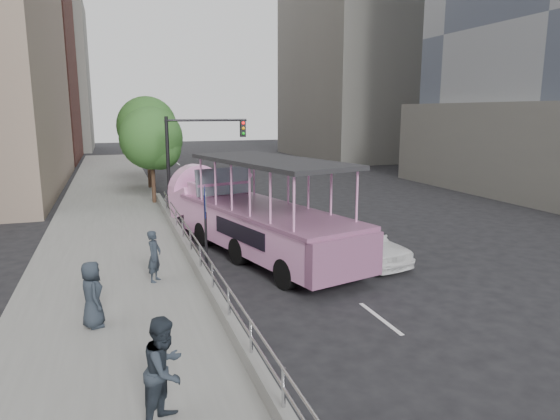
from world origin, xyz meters
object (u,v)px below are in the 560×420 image
object	(u,v)px
duck_boat	(250,217)
street_tree_near	(153,141)
pedestrian_mid	(165,370)
parking_sign	(206,221)
car	(359,242)
pedestrian_near	(154,256)
pedestrian_far	(92,294)
street_tree_far	(149,128)
traffic_signal	(191,150)

from	to	relation	value
duck_boat	street_tree_near	bearing A→B (deg)	104.58
duck_boat	pedestrian_mid	xyz separation A→B (m)	(-4.35, -10.66, -0.17)
parking_sign	street_tree_near	bearing A→B (deg)	92.45
duck_boat	car	size ratio (longest dim) A/B	2.66
duck_boat	street_tree_near	distance (m)	11.09
pedestrian_near	street_tree_near	xyz separation A→B (m)	(1.21, 13.82, 2.72)
pedestrian_mid	pedestrian_far	world-z (taller)	pedestrian_mid
pedestrian_mid	pedestrian_near	bearing A→B (deg)	32.54
car	parking_sign	xyz separation A→B (m)	(-5.60, 0.18, 1.13)
pedestrian_mid	street_tree_near	size ratio (longest dim) A/B	0.33
duck_boat	car	bearing A→B (deg)	-37.51
car	pedestrian_mid	bearing A→B (deg)	-147.71
pedestrian_far	street_tree_far	size ratio (longest dim) A/B	0.25
car	pedestrian_mid	xyz separation A→B (m)	(-7.78, -8.03, 0.49)
pedestrian_far	duck_boat	bearing A→B (deg)	-53.50
pedestrian_near	pedestrian_mid	distance (m)	7.34
street_tree_far	pedestrian_mid	bearing A→B (deg)	-93.86
parking_sign	street_tree_near	xyz separation A→B (m)	(-0.55, 12.93, 1.95)
car	street_tree_near	distance (m)	14.80
duck_boat	pedestrian_mid	distance (m)	11.52
duck_boat	street_tree_near	size ratio (longest dim) A/B	2.04
pedestrian_mid	traffic_signal	distance (m)	18.15
traffic_signal	street_tree_far	distance (m)	9.57
car	pedestrian_near	size ratio (longest dim) A/B	2.74
pedestrian_far	parking_sign	xyz separation A→B (m)	(3.46, 3.80, 0.75)
street_tree_near	car	bearing A→B (deg)	-64.86
pedestrian_near	street_tree_near	world-z (taller)	street_tree_near
duck_boat	street_tree_near	xyz separation A→B (m)	(-2.72, 10.48, 2.42)
car	street_tree_near	world-z (taller)	street_tree_near
pedestrian_near	street_tree_near	distance (m)	14.14
street_tree_near	pedestrian_near	bearing A→B (deg)	-95.00
pedestrian_near	pedestrian_far	bearing A→B (deg)	178.84
pedestrian_mid	parking_sign	bearing A→B (deg)	20.95
car	pedestrian_mid	distance (m)	11.20
duck_boat	pedestrian_mid	size ratio (longest dim) A/B	6.24
pedestrian_near	pedestrian_far	xyz separation A→B (m)	(-1.70, -2.91, 0.02)
duck_boat	parking_sign	xyz separation A→B (m)	(-2.17, -2.45, 0.47)
pedestrian_near	parking_sign	bearing A→B (deg)	-34.01
parking_sign	duck_boat	bearing A→B (deg)	48.42
parking_sign	traffic_signal	xyz separation A→B (m)	(1.04, 9.50, 1.63)
pedestrian_far	parking_sign	world-z (taller)	parking_sign
pedestrian_near	traffic_signal	distance (m)	11.03
duck_boat	traffic_signal	world-z (taller)	traffic_signal
car	parking_sign	size ratio (longest dim) A/B	1.45
pedestrian_near	street_tree_far	world-z (taller)	street_tree_far
car	street_tree_far	world-z (taller)	street_tree_far
car	parking_sign	distance (m)	5.71
street_tree_near	street_tree_far	size ratio (longest dim) A/B	0.89
pedestrian_far	car	bearing A→B (deg)	-79.69
street_tree_near	street_tree_far	bearing A→B (deg)	88.09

